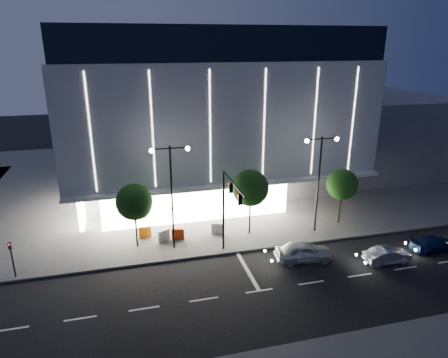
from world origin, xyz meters
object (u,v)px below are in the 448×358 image
tree_right (342,186)px  street_lamp_east (319,171)px  barrier_c (178,234)px  barrier_a (145,232)px  street_lamp_west (171,183)px  car_second (388,255)px  car_lead (304,252)px  barrier_d (217,228)px  tree_mid (251,190)px  ped_signal_far (12,256)px  car_third (434,243)px  barrier_b (164,235)px  traffic_mast (228,201)px  tree_left (135,204)px

tree_right → street_lamp_east: bearing=-161.4°
street_lamp_east → barrier_c: street_lamp_east is taller
barrier_a → barrier_c: same height
street_lamp_west → car_second: (16.12, -6.36, -5.33)m
car_lead → barrier_d: size_ratio=4.19×
tree_mid → car_lead: (2.77, -5.46, -3.55)m
ped_signal_far → street_lamp_east: bearing=3.4°
tree_mid → barrier_d: (-2.87, 0.60, -3.68)m
car_third → barrier_a: size_ratio=3.84×
street_lamp_east → tree_right: street_lamp_east is taller
ped_signal_far → tree_right: tree_right is taller
street_lamp_west → ped_signal_far: (-12.00, -1.50, -4.07)m
street_lamp_east → ped_signal_far: bearing=-176.6°
street_lamp_west → barrier_c: street_lamp_west is taller
car_lead → ped_signal_far: bearing=89.8°
ped_signal_far → barrier_d: (16.16, 3.12, -1.24)m
barrier_b → barrier_c: size_ratio=1.00×
traffic_mast → car_third: size_ratio=1.67×
tree_right → barrier_b: bearing=178.5°
car_third → street_lamp_east: bearing=54.2°
tree_left → barrier_c: tree_left is taller
traffic_mast → car_lead: traffic_mast is taller
tree_mid → car_third: bearing=-25.1°
street_lamp_west → car_lead: street_lamp_west is taller
tree_left → ped_signal_far: bearing=-164.4°
traffic_mast → barrier_c: 6.92m
tree_left → car_third: tree_left is taller
barrier_a → barrier_d: bearing=-11.9°
car_lead → barrier_c: bearing=65.2°
car_lead → car_third: 11.42m
traffic_mast → barrier_a: traffic_mast is taller
street_lamp_west → barrier_a: bearing=132.3°
traffic_mast → tree_right: traffic_mast is taller
car_second → street_lamp_west: bearing=68.9°
barrier_a → car_second: bearing=-29.9°
barrier_a → barrier_b: bearing=-37.2°
street_lamp_west → ped_signal_far: bearing=-172.9°
street_lamp_east → ped_signal_far: (-25.00, -1.50, -4.07)m
barrier_d → barrier_b: bearing=-159.1°
barrier_b → barrier_c: bearing=-26.2°
tree_left → car_second: tree_left is taller
car_second → car_third: size_ratio=0.90×
ped_signal_far → barrier_c: (12.54, 2.92, -1.24)m
tree_right → traffic_mast: bearing=-163.0°
car_lead → barrier_d: car_lead is taller
barrier_a → barrier_c: 3.00m
tree_right → barrier_d: size_ratio=5.01×
barrier_b → barrier_c: (1.22, -0.04, 0.00)m
street_lamp_west → barrier_d: street_lamp_west is taller
ped_signal_far → car_lead: 22.02m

